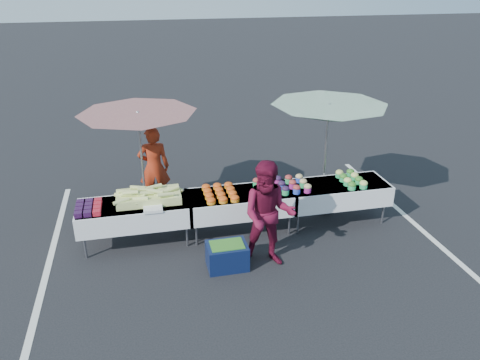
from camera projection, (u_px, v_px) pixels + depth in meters
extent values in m
plane|color=black|center=(240.00, 231.00, 8.38)|extent=(80.00, 80.00, 0.00)
cube|color=silver|center=(52.00, 252.00, 7.74)|extent=(0.10, 5.00, 0.00)
cube|color=silver|center=(402.00, 212.00, 9.02)|extent=(0.10, 5.00, 0.00)
cube|color=white|center=(134.00, 205.00, 7.72)|extent=(1.80, 0.75, 0.04)
cube|color=white|center=(135.00, 213.00, 7.79)|extent=(1.86, 0.81, 0.36)
cylinder|color=slate|center=(85.00, 248.00, 7.51)|extent=(0.04, 0.04, 0.39)
cylinder|color=slate|center=(88.00, 229.00, 8.04)|extent=(0.04, 0.04, 0.39)
cylinder|color=slate|center=(187.00, 236.00, 7.84)|extent=(0.04, 0.04, 0.39)
cylinder|color=slate|center=(183.00, 219.00, 8.37)|extent=(0.04, 0.04, 0.39)
cube|color=white|center=(240.00, 194.00, 8.08)|extent=(1.80, 0.75, 0.04)
cube|color=white|center=(240.00, 202.00, 8.15)|extent=(1.86, 0.81, 0.36)
cylinder|color=slate|center=(196.00, 235.00, 7.87)|extent=(0.04, 0.04, 0.39)
cylinder|color=slate|center=(192.00, 218.00, 8.40)|extent=(0.04, 0.04, 0.39)
cylinder|color=slate|center=(289.00, 224.00, 8.20)|extent=(0.04, 0.04, 0.39)
cylinder|color=slate|center=(279.00, 209.00, 8.73)|extent=(0.04, 0.04, 0.39)
cube|color=white|center=(337.00, 185.00, 8.44)|extent=(1.80, 0.75, 0.04)
cube|color=white|center=(336.00, 193.00, 8.51)|extent=(1.86, 0.81, 0.36)
cylinder|color=slate|center=(298.00, 223.00, 8.23)|extent=(0.04, 0.04, 0.39)
cylinder|color=slate|center=(287.00, 208.00, 8.76)|extent=(0.04, 0.04, 0.39)
cylinder|color=slate|center=(383.00, 214.00, 8.56)|extent=(0.04, 0.04, 0.39)
cylinder|color=slate|center=(368.00, 200.00, 9.09)|extent=(0.04, 0.04, 0.39)
cube|color=black|center=(78.00, 214.00, 7.28)|extent=(0.12, 0.12, 0.08)
cube|color=black|center=(79.00, 210.00, 7.41)|extent=(0.12, 0.12, 0.08)
cube|color=black|center=(80.00, 206.00, 7.53)|extent=(0.12, 0.12, 0.08)
cube|color=black|center=(80.00, 203.00, 7.66)|extent=(0.12, 0.12, 0.08)
cube|color=black|center=(88.00, 214.00, 7.31)|extent=(0.12, 0.12, 0.08)
cube|color=black|center=(88.00, 209.00, 7.44)|extent=(0.12, 0.12, 0.08)
cube|color=black|center=(89.00, 206.00, 7.56)|extent=(0.12, 0.12, 0.08)
cube|color=black|center=(89.00, 202.00, 7.69)|extent=(0.12, 0.12, 0.08)
cube|color=maroon|center=(97.00, 213.00, 7.34)|extent=(0.12, 0.12, 0.08)
cube|color=maroon|center=(97.00, 209.00, 7.47)|extent=(0.12, 0.12, 0.08)
cube|color=maroon|center=(98.00, 205.00, 7.59)|extent=(0.12, 0.12, 0.08)
cube|color=maroon|center=(98.00, 201.00, 7.71)|extent=(0.12, 0.12, 0.08)
cube|color=#C0D76E|center=(149.00, 197.00, 7.78)|extent=(1.05, 0.55, 0.14)
cylinder|color=#C0D76E|center=(166.00, 190.00, 7.96)|extent=(0.27, 0.09, 0.10)
cylinder|color=#C0D76E|center=(125.00, 192.00, 7.70)|extent=(0.27, 0.14, 0.07)
cylinder|color=#C0D76E|center=(155.00, 191.00, 7.64)|extent=(0.27, 0.14, 0.09)
cylinder|color=#C0D76E|center=(122.00, 196.00, 7.70)|extent=(0.27, 0.15, 0.10)
cylinder|color=#C0D76E|center=(137.00, 194.00, 7.65)|extent=(0.27, 0.15, 0.08)
cylinder|color=#C0D76E|center=(146.00, 190.00, 7.76)|extent=(0.27, 0.10, 0.10)
cylinder|color=#C0D76E|center=(146.00, 193.00, 7.65)|extent=(0.27, 0.07, 0.08)
cylinder|color=#C0D76E|center=(141.00, 199.00, 7.56)|extent=(0.27, 0.14, 0.09)
cylinder|color=#C0D76E|center=(138.00, 188.00, 7.88)|extent=(0.27, 0.12, 0.08)
cylinder|color=#C0D76E|center=(175.00, 189.00, 7.93)|extent=(0.27, 0.16, 0.08)
cylinder|color=#C0D76E|center=(129.00, 194.00, 7.64)|extent=(0.27, 0.11, 0.07)
cylinder|color=#C0D76E|center=(144.00, 202.00, 7.54)|extent=(0.27, 0.10, 0.07)
cylinder|color=#C0D76E|center=(154.00, 187.00, 7.88)|extent=(0.27, 0.12, 0.08)
cylinder|color=#C0D76E|center=(121.00, 201.00, 7.46)|extent=(0.27, 0.15, 0.08)
cylinder|color=#C0D76E|center=(127.00, 191.00, 7.69)|extent=(0.27, 0.10, 0.08)
cylinder|color=#C0D76E|center=(161.00, 193.00, 7.74)|extent=(0.27, 0.16, 0.10)
cylinder|color=#C0D76E|center=(131.00, 193.00, 7.60)|extent=(0.27, 0.12, 0.09)
cylinder|color=#C0D76E|center=(166.00, 194.00, 7.57)|extent=(0.27, 0.09, 0.07)
cylinder|color=#C0D76E|center=(170.00, 197.00, 7.64)|extent=(0.27, 0.10, 0.09)
cylinder|color=#C0D76E|center=(164.00, 197.00, 7.69)|extent=(0.27, 0.12, 0.09)
cylinder|color=#C0D76E|center=(154.00, 189.00, 7.99)|extent=(0.27, 0.10, 0.08)
cylinder|color=#C0D76E|center=(171.00, 190.00, 7.79)|extent=(0.27, 0.14, 0.10)
cylinder|color=#C0D76E|center=(166.00, 188.00, 8.01)|extent=(0.27, 0.12, 0.07)
cylinder|color=#C0D76E|center=(163.00, 189.00, 7.97)|extent=(0.27, 0.07, 0.10)
cube|color=white|center=(153.00, 209.00, 7.49)|extent=(0.30, 0.25, 0.05)
cylinder|color=orange|center=(211.00, 202.00, 7.70)|extent=(0.15, 0.15, 0.05)
ellipsoid|color=red|center=(211.00, 200.00, 7.69)|extent=(0.15, 0.15, 0.08)
cylinder|color=orange|center=(209.00, 197.00, 7.86)|extent=(0.15, 0.15, 0.05)
ellipsoid|color=red|center=(209.00, 195.00, 7.85)|extent=(0.15, 0.15, 0.08)
cylinder|color=orange|center=(208.00, 193.00, 8.02)|extent=(0.15, 0.15, 0.05)
ellipsoid|color=red|center=(208.00, 191.00, 8.01)|extent=(0.15, 0.15, 0.08)
cylinder|color=orange|center=(206.00, 189.00, 8.18)|extent=(0.15, 0.15, 0.05)
ellipsoid|color=red|center=(206.00, 187.00, 8.17)|extent=(0.15, 0.15, 0.08)
cylinder|color=orange|center=(223.00, 201.00, 7.74)|extent=(0.15, 0.15, 0.05)
ellipsoid|color=red|center=(223.00, 199.00, 7.73)|extent=(0.15, 0.15, 0.08)
cylinder|color=orange|center=(221.00, 196.00, 7.90)|extent=(0.15, 0.15, 0.05)
ellipsoid|color=red|center=(221.00, 194.00, 7.89)|extent=(0.15, 0.15, 0.08)
cylinder|color=orange|center=(219.00, 192.00, 8.06)|extent=(0.15, 0.15, 0.05)
ellipsoid|color=red|center=(219.00, 190.00, 8.05)|extent=(0.15, 0.15, 0.08)
cylinder|color=orange|center=(217.00, 188.00, 8.22)|extent=(0.15, 0.15, 0.05)
ellipsoid|color=red|center=(217.00, 185.00, 8.21)|extent=(0.15, 0.15, 0.08)
cylinder|color=orange|center=(235.00, 200.00, 7.78)|extent=(0.15, 0.15, 0.05)
ellipsoid|color=red|center=(235.00, 198.00, 7.77)|extent=(0.15, 0.15, 0.08)
cylinder|color=orange|center=(233.00, 195.00, 7.94)|extent=(0.15, 0.15, 0.05)
ellipsoid|color=red|center=(233.00, 193.00, 7.93)|extent=(0.15, 0.15, 0.08)
cylinder|color=orange|center=(231.00, 191.00, 8.10)|extent=(0.15, 0.15, 0.05)
ellipsoid|color=red|center=(231.00, 189.00, 8.09)|extent=(0.15, 0.15, 0.08)
cylinder|color=orange|center=(229.00, 186.00, 8.26)|extent=(0.15, 0.15, 0.05)
ellipsoid|color=red|center=(228.00, 184.00, 8.25)|extent=(0.15, 0.15, 0.08)
cylinder|color=blue|center=(263.00, 194.00, 7.93)|extent=(0.13, 0.13, 0.10)
ellipsoid|color=#9D3422|center=(263.00, 191.00, 7.90)|extent=(0.14, 0.14, 0.10)
cylinder|color=#A4237C|center=(260.00, 189.00, 8.12)|extent=(0.13, 0.13, 0.10)
ellipsoid|color=#9D3422|center=(260.00, 186.00, 8.10)|extent=(0.14, 0.14, 0.10)
cylinder|color=#2AA95B|center=(256.00, 184.00, 8.32)|extent=(0.13, 0.13, 0.10)
ellipsoid|color=#9D3422|center=(256.00, 180.00, 8.29)|extent=(0.14, 0.14, 0.10)
cylinder|color=#A4237C|center=(274.00, 193.00, 7.97)|extent=(0.13, 0.13, 0.10)
ellipsoid|color=#A67D51|center=(274.00, 190.00, 7.94)|extent=(0.14, 0.14, 0.10)
cylinder|color=#2AA95B|center=(271.00, 188.00, 8.16)|extent=(0.13, 0.13, 0.10)
ellipsoid|color=#A67D51|center=(271.00, 184.00, 8.14)|extent=(0.14, 0.14, 0.10)
cylinder|color=blue|center=(267.00, 183.00, 8.36)|extent=(0.13, 0.13, 0.10)
ellipsoid|color=#A67D51|center=(267.00, 179.00, 8.33)|extent=(0.14, 0.14, 0.10)
cylinder|color=#2AA95B|center=(285.00, 192.00, 8.01)|extent=(0.13, 0.13, 0.10)
ellipsoid|color=black|center=(286.00, 189.00, 7.98)|extent=(0.14, 0.14, 0.10)
cylinder|color=blue|center=(282.00, 187.00, 8.20)|extent=(0.13, 0.13, 0.10)
ellipsoid|color=black|center=(282.00, 183.00, 8.18)|extent=(0.14, 0.14, 0.10)
cylinder|color=#A4237C|center=(278.00, 181.00, 8.40)|extent=(0.13, 0.13, 0.10)
ellipsoid|color=black|center=(278.00, 178.00, 8.37)|extent=(0.14, 0.14, 0.10)
cylinder|color=blue|center=(297.00, 191.00, 8.05)|extent=(0.13, 0.13, 0.10)
ellipsoid|color=#9D3422|center=(297.00, 188.00, 8.02)|extent=(0.14, 0.14, 0.10)
cylinder|color=#A4237C|center=(292.00, 185.00, 8.24)|extent=(0.13, 0.13, 0.10)
ellipsoid|color=#9D3422|center=(293.00, 182.00, 8.22)|extent=(0.14, 0.14, 0.10)
cylinder|color=#2AA95B|center=(289.00, 180.00, 8.44)|extent=(0.13, 0.13, 0.10)
ellipsoid|color=#9D3422|center=(289.00, 177.00, 8.41)|extent=(0.14, 0.14, 0.10)
cylinder|color=#A4237C|center=(308.00, 190.00, 8.09)|extent=(0.13, 0.13, 0.10)
ellipsoid|color=#A67D51|center=(308.00, 186.00, 8.06)|extent=(0.14, 0.14, 0.10)
cylinder|color=#2AA95B|center=(303.00, 184.00, 8.28)|extent=(0.13, 0.13, 0.10)
ellipsoid|color=#A67D51|center=(303.00, 181.00, 8.26)|extent=(0.14, 0.14, 0.10)
cylinder|color=blue|center=(299.00, 179.00, 8.48)|extent=(0.13, 0.13, 0.10)
ellipsoid|color=#A67D51|center=(299.00, 176.00, 8.45)|extent=(0.14, 0.14, 0.10)
cylinder|color=#2AA95B|center=(352.00, 187.00, 8.20)|extent=(0.14, 0.14, 0.08)
ellipsoid|color=#356B1C|center=(352.00, 184.00, 8.18)|extent=(0.14, 0.14, 0.11)
cylinder|color=#2AA95B|center=(347.00, 183.00, 8.36)|extent=(0.14, 0.14, 0.08)
ellipsoid|color=#CFDF64|center=(348.00, 180.00, 8.34)|extent=(0.14, 0.14, 0.11)
cylinder|color=#2AA95B|center=(343.00, 179.00, 8.52)|extent=(0.14, 0.14, 0.08)
ellipsoid|color=#356B1C|center=(344.00, 176.00, 8.50)|extent=(0.14, 0.14, 0.11)
cylinder|color=#2AA95B|center=(339.00, 175.00, 8.68)|extent=(0.14, 0.14, 0.08)
ellipsoid|color=#CFDF64|center=(339.00, 173.00, 8.66)|extent=(0.14, 0.14, 0.11)
cylinder|color=#2AA95B|center=(363.00, 186.00, 8.24)|extent=(0.14, 0.14, 0.08)
ellipsoid|color=#CFDF64|center=(364.00, 183.00, 8.22)|extent=(0.14, 0.14, 0.11)
cylinder|color=#2AA95B|center=(359.00, 182.00, 8.40)|extent=(0.14, 0.14, 0.08)
ellipsoid|color=#356B1C|center=(359.00, 179.00, 8.38)|extent=(0.14, 0.14, 0.11)
cylinder|color=#2AA95B|center=(354.00, 178.00, 8.56)|extent=(0.14, 0.14, 0.08)
ellipsoid|color=#CFDF64|center=(355.00, 175.00, 8.54)|extent=(0.14, 0.14, 0.11)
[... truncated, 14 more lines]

